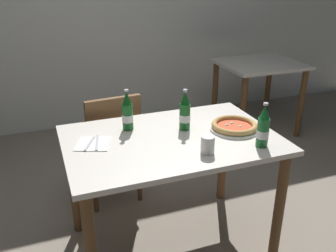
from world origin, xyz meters
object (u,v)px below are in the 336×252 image
at_px(pizza_margherita_near, 234,126).
at_px(napkin_with_cutlery, 93,144).
at_px(chair_behind_table, 111,142).
at_px(dining_table_main, 171,155).
at_px(beer_bottle_center, 263,128).
at_px(beer_bottle_left, 185,113).
at_px(dining_table_background, 259,78).
at_px(paper_cup, 208,145).
at_px(beer_bottle_right, 127,113).

xyz_separation_m(pizza_margherita_near, napkin_with_cutlery, (-0.82, 0.10, -0.02)).
distance_m(chair_behind_table, pizza_margherita_near, 0.93).
height_order(dining_table_main, beer_bottle_center, beer_bottle_center).
height_order(beer_bottle_left, napkin_with_cutlery, beer_bottle_left).
height_order(chair_behind_table, dining_table_background, chair_behind_table).
xyz_separation_m(pizza_margherita_near, paper_cup, (-0.28, -0.22, 0.03)).
bearing_deg(chair_behind_table, dining_table_background, -161.66).
relative_size(dining_table_background, napkin_with_cutlery, 3.44).
relative_size(dining_table_main, napkin_with_cutlery, 5.15).
height_order(beer_bottle_center, beer_bottle_right, same).
relative_size(beer_bottle_left, beer_bottle_center, 1.00).
height_order(beer_bottle_left, beer_bottle_center, same).
bearing_deg(paper_cup, beer_bottle_center, -5.30).
xyz_separation_m(dining_table_main, paper_cup, (0.11, -0.24, 0.16)).
height_order(beer_bottle_right, napkin_with_cutlery, beer_bottle_right).
bearing_deg(chair_behind_table, beer_bottle_right, 89.12).
bearing_deg(beer_bottle_left, dining_table_main, -145.19).
xyz_separation_m(dining_table_main, beer_bottle_left, (0.12, 0.08, 0.22)).
bearing_deg(pizza_margherita_near, beer_bottle_left, 158.51).
relative_size(dining_table_main, beer_bottle_center, 4.86).
relative_size(dining_table_main, beer_bottle_right, 4.86).
xyz_separation_m(chair_behind_table, napkin_with_cutlery, (-0.20, -0.54, 0.27)).
relative_size(dining_table_main, dining_table_background, 1.50).
relative_size(beer_bottle_left, beer_bottle_right, 1.00).
bearing_deg(napkin_with_cutlery, beer_bottle_right, 29.03).
relative_size(chair_behind_table, pizza_margherita_near, 2.92).
distance_m(beer_bottle_center, beer_bottle_right, 0.77).
bearing_deg(pizza_margherita_near, chair_behind_table, 134.26).
distance_m(chair_behind_table, paper_cup, 0.97).
distance_m(dining_table_main, napkin_with_cutlery, 0.45).
xyz_separation_m(dining_table_main, napkin_with_cutlery, (-0.43, 0.07, 0.12)).
bearing_deg(chair_behind_table, paper_cup, 106.65).
height_order(beer_bottle_left, paper_cup, beer_bottle_left).
xyz_separation_m(dining_table_main, pizza_margherita_near, (0.39, -0.03, 0.14)).
bearing_deg(dining_table_main, napkin_with_cutlery, 170.88).
bearing_deg(beer_bottle_right, napkin_with_cutlery, -150.97).
distance_m(dining_table_background, beer_bottle_left, 1.88).
distance_m(chair_behind_table, beer_bottle_right, 0.56).
distance_m(pizza_margherita_near, beer_bottle_left, 0.31).
xyz_separation_m(beer_bottle_center, napkin_with_cutlery, (-0.85, 0.34, -0.10)).
distance_m(beer_bottle_center, napkin_with_cutlery, 0.92).
xyz_separation_m(dining_table_main, beer_bottle_center, (0.42, -0.27, 0.22)).
bearing_deg(chair_behind_table, dining_table_main, 105.57).
bearing_deg(chair_behind_table, beer_bottle_center, 121.28).
height_order(beer_bottle_right, paper_cup, beer_bottle_right).
relative_size(beer_bottle_right, paper_cup, 2.60).
xyz_separation_m(beer_bottle_left, beer_bottle_right, (-0.32, 0.11, 0.00)).
distance_m(pizza_margherita_near, napkin_with_cutlery, 0.82).
height_order(dining_table_main, beer_bottle_right, beer_bottle_right).
bearing_deg(dining_table_main, beer_bottle_center, -32.92).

